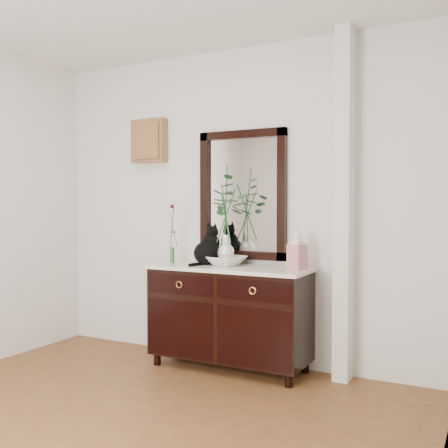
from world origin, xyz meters
The scene contains 10 objects.
wall_back centered at (0.00, 1.98, 1.35)m, with size 3.60×0.04×2.70m, color silver.
pilaster centered at (1.00, 1.90, 1.35)m, with size 0.12×0.20×2.70m, color silver.
sideboard centered at (0.10, 1.73, 0.47)m, with size 1.33×0.52×0.82m.
wall_mirror centered at (0.10, 1.97, 1.44)m, with size 0.80×0.06×1.10m.
key_cabinet centered at (-0.85, 1.94, 1.95)m, with size 0.35×0.10×0.40m, color brown.
cat centered at (-0.12, 1.75, 1.02)m, with size 0.24×0.29×0.33m, color black, non-canonical shape.
lotus_bowl centered at (0.05, 1.77, 0.89)m, with size 0.32×0.32×0.08m, color white.
vase_branches centered at (0.05, 1.77, 1.28)m, with size 0.39×0.39×0.82m, color silver, non-canonical shape.
bud_vase_rose centered at (-0.47, 1.74, 1.11)m, with size 0.06×0.06×0.52m, color #316D39, non-canonical shape.
ginger_jar centered at (0.67, 1.77, 1.01)m, with size 0.12×0.12×0.31m, color silver, non-canonical shape.
Camera 1 is at (2.04, -2.09, 1.35)m, focal length 42.00 mm.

